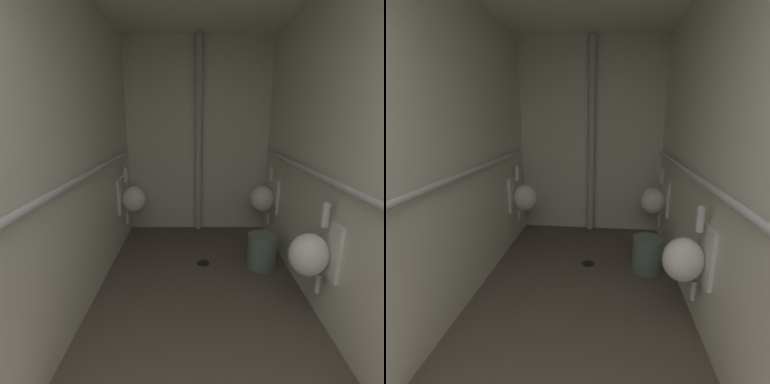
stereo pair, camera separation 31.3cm
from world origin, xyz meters
TOP-DOWN VIEW (x-y plane):
  - floor at (0.00, 2.01)m, footprint 2.08×4.14m
  - wall_left at (-1.01, 2.01)m, footprint 0.06×4.14m
  - wall_right at (1.01, 2.01)m, footprint 0.06×4.14m
  - wall_back at (0.00, 4.05)m, footprint 2.08×0.06m
  - urinal_left_mid at (-0.83, 3.47)m, footprint 0.32×0.30m
  - urinal_right_mid at (0.83, 2.01)m, footprint 0.32×0.30m
  - urinal_right_far at (0.83, 3.49)m, footprint 0.32×0.30m
  - supply_pipe_left at (-0.92, 1.99)m, footprint 0.06×3.42m
  - supply_pipe_right at (0.92, 2.00)m, footprint 0.06×3.45m
  - standpipe_back_wall at (0.01, 3.94)m, footprint 0.10×0.10m
  - floor_drain at (0.05, 2.95)m, footprint 0.14×0.14m
  - waste_bin at (0.69, 2.89)m, footprint 0.32×0.32m

SIDE VIEW (x-z plane):
  - floor at x=0.00m, z-range -0.08..0.00m
  - floor_drain at x=0.05m, z-range 0.00..0.01m
  - waste_bin at x=0.69m, z-range 0.00..0.38m
  - urinal_left_mid at x=-0.83m, z-range 0.24..1.00m
  - urinal_right_mid at x=0.83m, z-range 0.24..1.00m
  - urinal_right_far at x=0.83m, z-range 0.24..1.00m
  - supply_pipe_left at x=-0.92m, z-range 1.14..1.21m
  - supply_pipe_right at x=0.92m, z-range 1.14..1.21m
  - wall_left at x=-1.01m, z-range 0.00..2.63m
  - wall_right at x=1.01m, z-range 0.00..2.63m
  - wall_back at x=0.00m, z-range 0.00..2.63m
  - standpipe_back_wall at x=0.01m, z-range 0.02..2.61m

